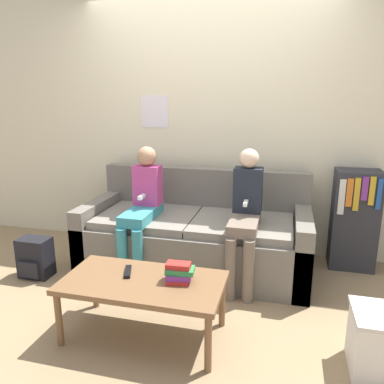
# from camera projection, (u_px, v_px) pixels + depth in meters

# --- Properties ---
(ground_plane) EXTENTS (10.00, 10.00, 0.00)m
(ground_plane) POSITION_uv_depth(u_px,v_px,m) (179.00, 296.00, 3.04)
(ground_plane) COLOR #937A56
(wall_back) EXTENTS (8.00, 0.06, 2.60)m
(wall_back) POSITION_uv_depth(u_px,v_px,m) (209.00, 124.00, 3.78)
(wall_back) COLOR beige
(wall_back) RESTS_ON ground_plane
(couch) EXTENTS (2.06, 0.91, 0.88)m
(couch) POSITION_uv_depth(u_px,v_px,m) (196.00, 236.00, 3.51)
(couch) COLOR #6B665B
(couch) RESTS_ON ground_plane
(coffee_table) EXTENTS (1.06, 0.55, 0.41)m
(coffee_table) POSITION_uv_depth(u_px,v_px,m) (143.00, 286.00, 2.46)
(coffee_table) COLOR brown
(coffee_table) RESTS_ON ground_plane
(person_left) EXTENTS (0.24, 0.61, 1.14)m
(person_left) POSITION_uv_depth(u_px,v_px,m) (142.00, 204.00, 3.33)
(person_left) COLOR teal
(person_left) RESTS_ON ground_plane
(person_right) EXTENTS (0.24, 0.61, 1.15)m
(person_right) POSITION_uv_depth(u_px,v_px,m) (245.00, 212.00, 3.11)
(person_right) COLOR #756656
(person_right) RESTS_ON ground_plane
(tv_remote) EXTENTS (0.10, 0.17, 0.02)m
(tv_remote) POSITION_uv_depth(u_px,v_px,m) (128.00, 272.00, 2.54)
(tv_remote) COLOR black
(tv_remote) RESTS_ON coffee_table
(book_stack) EXTENTS (0.20, 0.18, 0.13)m
(book_stack) POSITION_uv_depth(u_px,v_px,m) (179.00, 273.00, 2.42)
(book_stack) COLOR red
(book_stack) RESTS_ON coffee_table
(bookshelf) EXTENTS (0.40, 0.30, 0.93)m
(bookshelf) POSITION_uv_depth(u_px,v_px,m) (354.00, 219.00, 3.46)
(bookshelf) COLOR #2D2D33
(bookshelf) RESTS_ON ground_plane
(storage_box) EXTENTS (0.37, 0.35, 0.38)m
(storage_box) POSITION_uv_depth(u_px,v_px,m) (383.00, 343.00, 2.16)
(storage_box) COLOR silver
(storage_box) RESTS_ON ground_plane
(backpack) EXTENTS (0.28, 0.21, 0.36)m
(backpack) POSITION_uv_depth(u_px,v_px,m) (35.00, 258.00, 3.34)
(backpack) COLOR black
(backpack) RESTS_ON ground_plane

